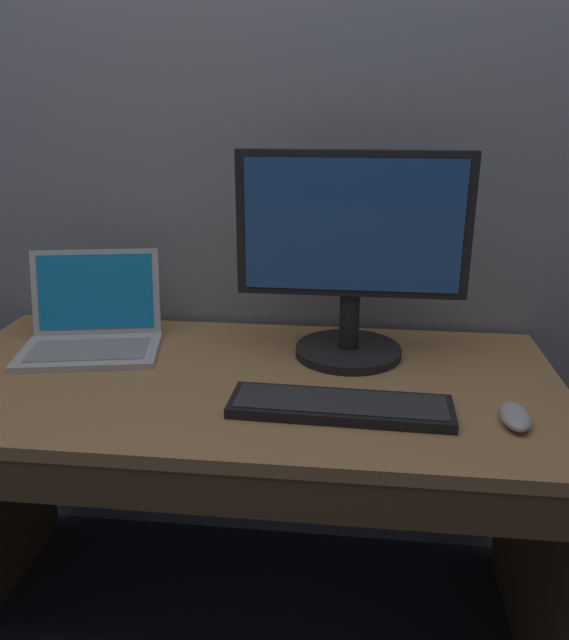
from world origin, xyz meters
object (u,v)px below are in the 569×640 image
(external_monitor, at_px, (352,255))
(wired_keyboard, at_px, (340,406))
(laptop_silver, at_px, (92,330))
(computer_mouse, at_px, (515,416))

(external_monitor, bearing_deg, wired_keyboard, -92.03)
(laptop_silver, height_order, computer_mouse, laptop_silver)
(external_monitor, height_order, computer_mouse, external_monitor)
(laptop_silver, bearing_deg, wired_keyboard, -23.53)
(external_monitor, relative_size, computer_mouse, 4.72)
(external_monitor, xyz_separation_m, wired_keyboard, (-0.01, -0.29, -0.24))
(laptop_silver, height_order, wired_keyboard, laptop_silver)
(laptop_silver, xyz_separation_m, external_monitor, (0.64, 0.01, 0.21))
(laptop_silver, distance_m, external_monitor, 0.67)
(external_monitor, relative_size, wired_keyboard, 1.18)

